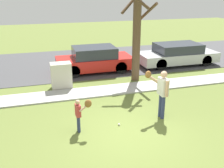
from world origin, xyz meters
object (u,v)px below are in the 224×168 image
baseball (119,124)px  utility_cabinet (61,76)px  parked_hatchback_red (94,60)px  street_tree_near (137,26)px  person_adult (162,90)px  person_child (80,111)px  parked_sedan_silver (177,54)px

baseball → utility_cabinet: 4.28m
utility_cabinet → parked_hatchback_red: size_ratio=0.29×
street_tree_near → parked_hatchback_red: (-1.63, 1.88, -1.95)m
person_adult → utility_cabinet: bearing=-55.0°
person_child → baseball: size_ratio=15.18×
parked_sedan_silver → utility_cabinet: bearing=-163.8°
person_child → street_tree_near: size_ratio=0.23×
street_tree_near → baseball: bearing=-117.6°
person_adult → parked_sedan_silver: person_adult is taller
person_child → baseball: bearing=-1.5°
person_child → street_tree_near: 5.74m
utility_cabinet → parked_sedan_silver: bearing=16.2°
person_child → parked_hatchback_red: size_ratio=0.28×
person_adult → person_child: 2.85m
person_adult → parked_hatchback_red: (-1.01, 5.88, -0.39)m
street_tree_near → parked_sedan_silver: (3.31, 1.85, -1.99)m
person_child → parked_hatchback_red: parked_hatchback_red is taller
parked_sedan_silver → person_adult: bearing=-124.0°
parked_sedan_silver → person_child: bearing=-138.2°
person_child → utility_cabinet: (-0.16, 4.03, -0.13)m
person_adult → parked_sedan_silver: 7.06m
person_adult → baseball: person_adult is taller
person_adult → parked_sedan_silver: bearing=-126.9°
utility_cabinet → parked_sedan_silver: size_ratio=0.26×
baseball → parked_hatchback_red: 6.10m
baseball → street_tree_near: street_tree_near is taller
person_adult → parked_hatchback_red: size_ratio=0.42×
person_adult → person_child: (-2.82, -0.20, -0.32)m
utility_cabinet → baseball: bearing=-70.3°
person_child → parked_sedan_silver: 9.06m
utility_cabinet → parked_sedan_silver: 7.21m
baseball → person_child: bearing=-178.6°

